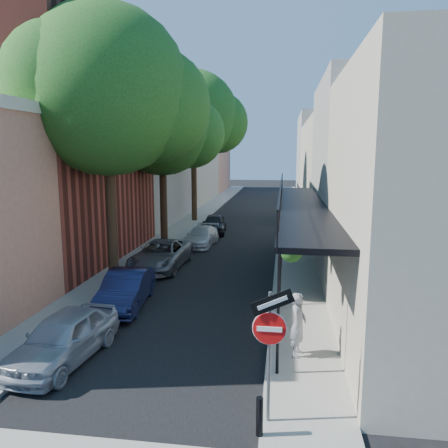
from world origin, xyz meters
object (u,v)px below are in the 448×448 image
(parked_car_d, at_px, (201,236))
(parked_car_e, at_px, (214,224))
(parked_car_a, at_px, (64,337))
(parked_car_c, at_px, (161,255))
(oak_mid, at_px, (169,127))
(oak_near, at_px, (119,95))
(sign_post, at_px, (270,334))
(pedestrian, at_px, (298,324))
(parked_car_b, at_px, (126,289))
(bollard, at_px, (260,417))
(oak_far, at_px, (200,117))

(parked_car_d, xyz_separation_m, parked_car_e, (0.12, 4.17, 0.09))
(parked_car_d, bearing_deg, parked_car_e, 91.92)
(parked_car_a, relative_size, parked_car_c, 0.83)
(oak_mid, bearing_deg, oak_near, -89.63)
(sign_post, distance_m, parked_car_c, 13.08)
(parked_car_a, xyz_separation_m, parked_car_d, (0.92, 14.97, -0.11))
(parked_car_c, bearing_deg, oak_mid, 101.36)
(oak_near, distance_m, parked_car_d, 10.86)
(sign_post, height_order, pedestrian, sign_post)
(oak_mid, height_order, parked_car_b, oak_mid)
(oak_mid, xyz_separation_m, pedestrian, (7.25, -14.15, -6.05))
(sign_post, height_order, oak_near, oak_near)
(bollard, relative_size, parked_car_d, 0.21)
(oak_near, distance_m, pedestrian, 11.72)
(parked_car_a, bearing_deg, parked_car_c, 96.10)
(parked_car_c, distance_m, parked_car_e, 9.61)
(bollard, xyz_separation_m, oak_near, (-6.37, 9.76, 7.36))
(oak_mid, distance_m, parked_car_b, 12.66)
(parked_car_c, relative_size, parked_car_e, 1.24)
(sign_post, bearing_deg, oak_near, 125.09)
(parked_car_c, bearing_deg, oak_near, -108.06)
(oak_near, height_order, parked_car_d, oak_near)
(sign_post, xyz_separation_m, parked_car_c, (-5.65, 11.72, -1.37))
(oak_mid, distance_m, parked_car_a, 16.45)
(oak_near, distance_m, oak_mid, 8.01)
(bollard, height_order, parked_car_c, parked_car_c)
(parked_car_a, bearing_deg, pedestrian, 14.67)
(parked_car_a, bearing_deg, oak_far, 97.97)
(oak_near, relative_size, parked_car_c, 2.39)
(pedestrian, bearing_deg, sign_post, -176.31)
(oak_mid, bearing_deg, sign_post, -69.14)
(parked_car_b, xyz_separation_m, pedestrian, (6.11, -3.29, 0.35))
(oak_far, relative_size, parked_car_b, 2.99)
(parked_car_a, height_order, parked_car_c, parked_car_a)
(parked_car_e, bearing_deg, oak_near, -104.22)
(oak_near, height_order, parked_car_a, oak_near)
(oak_far, bearing_deg, oak_mid, -90.41)
(parked_car_e, bearing_deg, parked_car_d, -96.52)
(sign_post, bearing_deg, parked_car_e, 102.10)
(oak_near, relative_size, oak_far, 0.96)
(bollard, distance_m, parked_car_d, 18.15)
(bollard, distance_m, parked_car_e, 22.18)
(parked_car_b, bearing_deg, oak_mid, 90.86)
(bollard, bearing_deg, parked_car_a, 154.42)
(oak_far, distance_m, pedestrian, 25.34)
(pedestrian, bearing_deg, oak_far, 33.20)
(oak_mid, relative_size, pedestrian, 5.78)
(pedestrian, bearing_deg, parked_car_e, 32.05)
(oak_mid, relative_size, parked_car_b, 2.56)
(oak_mid, height_order, parked_car_e, oak_mid)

